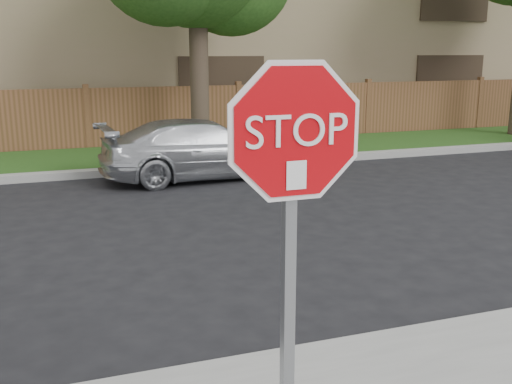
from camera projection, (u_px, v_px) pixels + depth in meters
name	position (u px, v px, depth m)	size (l,w,h in m)	color
ground	(196.00, 374.00, 4.84)	(90.00, 90.00, 0.00)	black
far_curb	(101.00, 173.00, 12.30)	(70.00, 0.30, 0.15)	gray
grass_strip	(95.00, 160.00, 13.82)	(70.00, 3.00, 0.12)	#1E4714
fence	(88.00, 120.00, 15.11)	(70.00, 0.12, 1.60)	brown
apartment_building	(70.00, 18.00, 19.62)	(35.20, 9.20, 7.20)	#95835C
stop_sign	(293.00, 192.00, 3.12)	(1.01, 0.13, 2.55)	gray
sedan_right	(203.00, 149.00, 12.05)	(1.67, 4.11, 1.19)	silver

